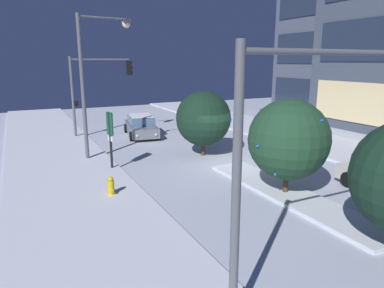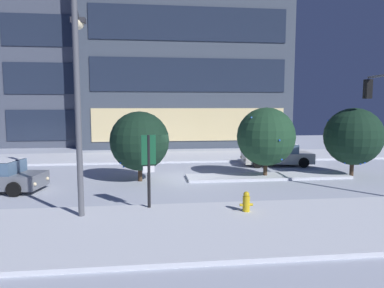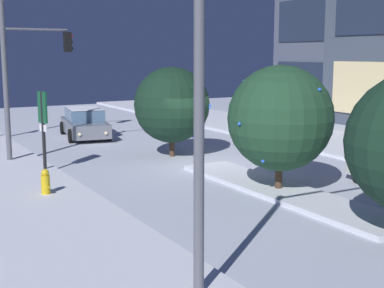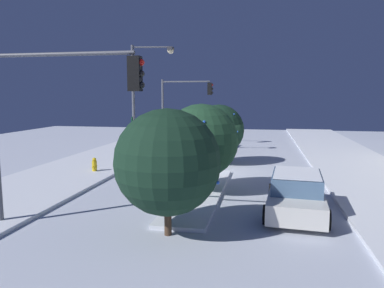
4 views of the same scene
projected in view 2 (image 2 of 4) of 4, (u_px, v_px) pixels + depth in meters
name	position (u px, v px, depth m)	size (l,w,h in m)	color
ground	(176.00, 179.00, 18.96)	(52.00, 52.00, 0.00)	silver
curb_strip_near	(193.00, 228.00, 11.20)	(52.00, 5.20, 0.14)	silver
curb_strip_far	(168.00, 157.00, 26.70)	(52.00, 5.20, 0.14)	silver
median_strip	(268.00, 176.00, 19.35)	(9.00, 1.80, 0.14)	silver
office_tower_secondary	(82.00, 42.00, 37.57)	(13.37, 11.47, 21.54)	#4C5466
car_far	(277.00, 155.00, 23.25)	(4.71, 2.37, 1.49)	silver
street_lamp_arched	(78.00, 78.00, 12.43)	(0.75, 2.88, 7.58)	#565960
fire_hydrant	(246.00, 204.00, 12.68)	(0.48, 0.26, 0.87)	gold
parking_info_sign	(149.00, 163.00, 13.02)	(0.55, 0.20, 2.89)	black
decorated_tree_median	(353.00, 137.00, 19.48)	(3.18, 3.18, 3.84)	#473323
decorated_tree_left_of_median	(266.00, 137.00, 19.08)	(3.18, 3.23, 3.87)	#473323
decorated_tree_right_of_median	(140.00, 141.00, 18.23)	(3.09, 3.09, 3.67)	#473323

